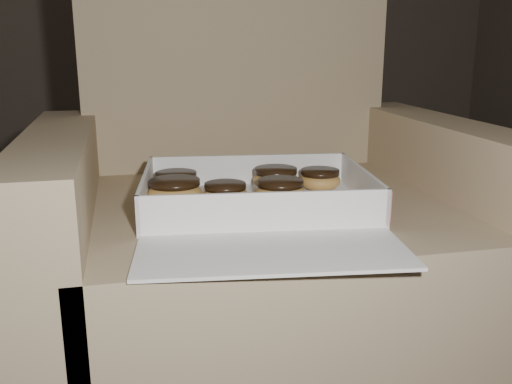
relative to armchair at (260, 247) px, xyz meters
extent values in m
cube|color=tan|center=(0.00, -0.04, -0.08)|extent=(0.66, 0.66, 0.39)
cube|color=tan|center=(0.00, 0.26, 0.35)|extent=(0.66, 0.13, 0.48)
cube|color=tan|center=(-0.36, -0.04, -0.01)|extent=(0.11, 0.66, 0.52)
cube|color=tan|center=(0.36, -0.04, -0.01)|extent=(0.11, 0.66, 0.52)
cube|color=white|center=(-0.03, -0.11, 0.12)|extent=(0.41, 0.33, 0.01)
cube|color=white|center=(-0.02, 0.03, 0.15)|extent=(0.38, 0.05, 0.06)
cube|color=white|center=(-0.05, -0.24, 0.15)|extent=(0.38, 0.05, 0.06)
cube|color=white|center=(-0.22, -0.08, 0.15)|extent=(0.04, 0.28, 0.06)
cube|color=white|center=(0.15, -0.13, 0.15)|extent=(0.04, 0.28, 0.06)
cube|color=#BE4C58|center=(0.16, -0.13, 0.15)|extent=(0.04, 0.28, 0.05)
cube|color=white|center=(-0.06, -0.32, 0.12)|extent=(0.39, 0.20, 0.01)
ellipsoid|color=gold|center=(-0.09, -0.11, 0.14)|extent=(0.08, 0.08, 0.04)
cylinder|color=black|center=(-0.09, -0.11, 0.16)|extent=(0.07, 0.07, 0.01)
ellipsoid|color=gold|center=(-0.16, -0.02, 0.14)|extent=(0.08, 0.08, 0.04)
cylinder|color=black|center=(-0.16, -0.02, 0.16)|extent=(0.07, 0.07, 0.01)
ellipsoid|color=gold|center=(0.01, -0.12, 0.14)|extent=(0.08, 0.08, 0.04)
cylinder|color=black|center=(0.01, -0.12, 0.16)|extent=(0.08, 0.08, 0.01)
ellipsoid|color=gold|center=(-0.17, -0.09, 0.14)|extent=(0.09, 0.09, 0.04)
cylinder|color=black|center=(-0.17, -0.09, 0.16)|extent=(0.08, 0.08, 0.01)
ellipsoid|color=gold|center=(0.10, -0.05, 0.14)|extent=(0.08, 0.08, 0.04)
cylinder|color=black|center=(0.10, -0.05, 0.16)|extent=(0.07, 0.07, 0.01)
ellipsoid|color=gold|center=(0.02, -0.03, 0.14)|extent=(0.08, 0.08, 0.04)
cylinder|color=black|center=(0.02, -0.03, 0.16)|extent=(0.08, 0.08, 0.01)
ellipsoid|color=black|center=(-0.21, -0.20, 0.13)|extent=(0.01, 0.01, 0.00)
ellipsoid|color=black|center=(0.04, -0.14, 0.13)|extent=(0.01, 0.01, 0.00)
ellipsoid|color=black|center=(0.12, -0.21, 0.13)|extent=(0.01, 0.01, 0.00)
ellipsoid|color=black|center=(0.09, -0.18, 0.13)|extent=(0.01, 0.01, 0.00)
ellipsoid|color=black|center=(0.10, -0.15, 0.13)|extent=(0.01, 0.01, 0.00)
camera|label=1|loc=(-0.24, -1.02, 0.40)|focal=40.00mm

